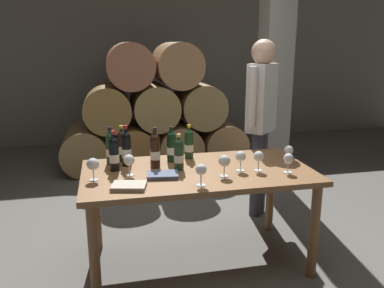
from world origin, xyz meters
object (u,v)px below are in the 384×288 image
(wine_glass_4, at_px, (224,161))
(wine_glass_0, at_px, (289,151))
(wine_bottle_8, at_px, (114,154))
(wine_glass_1, at_px, (288,159))
(wine_glass_6, at_px, (241,157))
(wine_bottle_7, at_px, (126,148))
(wine_glass_7, at_px, (93,165))
(dining_table, at_px, (198,181))
(wine_bottle_0, at_px, (155,147))
(wine_bottle_1, at_px, (179,154))
(wine_bottle_2, at_px, (122,146))
(wine_glass_5, at_px, (201,170))
(wine_bottle_6, at_px, (171,146))
(sommelier_presenting, at_px, (261,112))
(wine_bottle_4, at_px, (111,148))
(wine_glass_2, at_px, (259,157))
(wine_bottle_3, at_px, (189,144))
(tasting_notebook, at_px, (129,186))
(wine_glass_3, at_px, (129,161))
(wine_bottle_5, at_px, (155,151))
(leather_ledger, at_px, (163,175))

(wine_glass_4, bearing_deg, wine_glass_0, 17.98)
(wine_bottle_8, xyz_separation_m, wine_glass_0, (1.34, -0.12, -0.03))
(wine_glass_1, xyz_separation_m, wine_glass_6, (-0.32, 0.11, 0.00))
(wine_bottle_7, xyz_separation_m, wine_glass_7, (-0.25, -0.29, -0.02))
(dining_table, xyz_separation_m, wine_glass_4, (0.15, -0.18, 0.20))
(wine_bottle_0, bearing_deg, wine_glass_0, -14.88)
(wine_bottle_1, relative_size, wine_bottle_2, 0.94)
(wine_bottle_7, xyz_separation_m, wine_glass_5, (0.45, -0.55, -0.03))
(wine_bottle_6, relative_size, sommelier_presenting, 0.17)
(wine_bottle_4, distance_m, wine_bottle_7, 0.14)
(wine_bottle_0, xyz_separation_m, wine_glass_1, (0.91, -0.48, -0.02))
(wine_glass_0, bearing_deg, wine_glass_1, -116.18)
(wine_bottle_6, distance_m, wine_glass_4, 0.54)
(wine_glass_1, bearing_deg, wine_glass_2, 156.37)
(wine_glass_6, relative_size, sommelier_presenting, 0.09)
(wine_bottle_3, xyz_separation_m, tasting_notebook, (-0.53, -0.58, -0.11))
(wine_bottle_3, distance_m, wine_glass_0, 0.79)
(dining_table, distance_m, wine_glass_0, 0.76)
(wine_bottle_3, bearing_deg, sommelier_presenting, 28.66)
(wine_bottle_3, height_order, wine_glass_3, wine_bottle_3)
(wine_glass_7, bearing_deg, wine_glass_0, 2.63)
(wine_bottle_4, relative_size, wine_bottle_8, 0.98)
(wine_bottle_3, relative_size, sommelier_presenting, 0.16)
(wine_bottle_5, height_order, sommelier_presenting, sommelier_presenting)
(wine_glass_1, distance_m, wine_glass_4, 0.48)
(tasting_notebook, bearing_deg, wine_glass_1, 16.40)
(wine_bottle_2, height_order, sommelier_presenting, sommelier_presenting)
(wine_glass_3, bearing_deg, wine_bottle_7, 90.74)
(wine_glass_4, bearing_deg, wine_glass_2, 12.85)
(wine_bottle_1, bearing_deg, wine_bottle_4, 152.24)
(wine_bottle_8, xyz_separation_m, leather_ledger, (0.33, -0.22, -0.12))
(wine_glass_2, distance_m, sommelier_presenting, 0.96)
(wine_bottle_2, distance_m, wine_glass_0, 1.31)
(wine_bottle_7, height_order, wine_glass_5, wine_bottle_7)
(wine_glass_7, bearing_deg, wine_bottle_7, 49.79)
(wine_glass_1, relative_size, tasting_notebook, 0.67)
(tasting_notebook, bearing_deg, wine_glass_5, 6.31)
(wine_bottle_7, height_order, wine_glass_2, wine_bottle_7)
(wine_glass_5, relative_size, sommelier_presenting, 0.09)
(wine_bottle_5, bearing_deg, wine_glass_4, -35.07)
(wine_glass_4, bearing_deg, wine_glass_6, 31.08)
(wine_bottle_5, distance_m, wine_glass_2, 0.77)
(wine_glass_2, relative_size, sommelier_presenting, 0.09)
(wine_glass_1, bearing_deg, wine_bottle_0, 152.29)
(wine_bottle_3, height_order, wine_glass_5, wine_bottle_3)
(wine_bottle_5, bearing_deg, wine_bottle_8, -178.40)
(wine_glass_5, bearing_deg, wine_bottle_5, 118.10)
(wine_glass_0, bearing_deg, wine_glass_3, -179.10)
(wine_glass_5, bearing_deg, wine_bottle_4, 132.47)
(wine_bottle_3, distance_m, wine_glass_3, 0.61)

